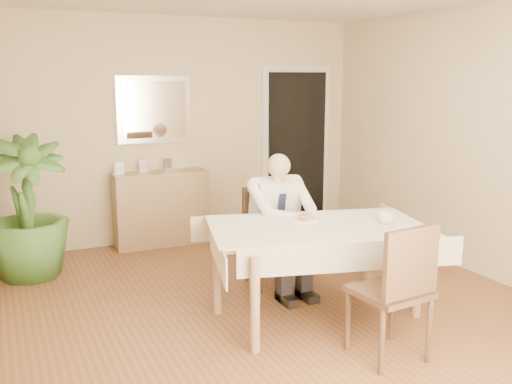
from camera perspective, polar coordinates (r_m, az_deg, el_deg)
name	(u,v)px	position (r m, az deg, el deg)	size (l,w,h in m)	color
room	(275,156)	(4.48, 1.88, 3.60)	(5.00, 5.02, 2.60)	brown
doorway	(296,149)	(7.39, 4.05, 4.28)	(0.96, 0.07, 2.10)	white
mirror	(154,110)	(6.66, -10.14, 8.12)	(0.86, 0.04, 0.76)	silver
dining_table	(318,236)	(4.57, 6.18, -4.39)	(1.96, 1.44, 0.75)	#957B52
chair_far	(269,230)	(5.36, 1.30, -3.77)	(0.47, 0.47, 0.90)	#3D2A1B
chair_near	(398,285)	(3.96, 14.01, -8.99)	(0.51, 0.51, 0.97)	#3D2A1B
seated_man	(283,217)	(5.06, 2.74, -2.51)	(0.48, 0.72, 1.24)	white
plate	(305,219)	(4.70, 4.87, -2.75)	(0.26, 0.26, 0.02)	white
food	(305,217)	(4.70, 4.88, -2.49)	(0.14, 0.14, 0.06)	brown
knife	(312,219)	(4.67, 5.67, -2.65)	(0.01, 0.01, 0.13)	silver
fork	(304,220)	(4.63, 4.81, -2.76)	(0.01, 0.01, 0.13)	silver
coffee_mug	(385,217)	(4.69, 12.81, -2.48)	(0.13, 0.13, 0.10)	white
sideboard	(161,208)	(6.67, -9.48, -1.62)	(1.06, 0.36, 0.85)	#957B52
photo_frame_left	(119,168)	(6.51, -13.54, 2.34)	(0.10, 0.02, 0.14)	silver
photo_frame_center	(143,166)	(6.62, -11.19, 2.58)	(0.10, 0.02, 0.14)	silver
photo_frame_right	(167,165)	(6.64, -8.85, 2.69)	(0.10, 0.02, 0.14)	silver
potted_palm	(26,208)	(5.86, -22.00, -1.47)	(0.77, 0.77, 1.38)	#365E24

